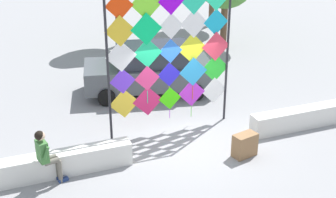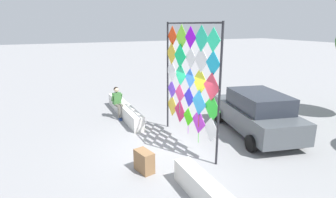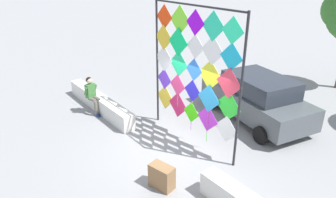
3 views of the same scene
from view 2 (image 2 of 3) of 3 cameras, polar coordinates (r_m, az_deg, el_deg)
The scene contains 6 objects.
ground at distance 9.63m, azimuth -0.56°, elevation -10.46°, with size 120.00×120.00×0.00m, color gray.
plaza_ledge_left at distance 13.02m, azimuth -9.07°, elevation -2.27°, with size 4.48×0.45×0.61m, color silver.
kite_display_rack at distance 9.47m, azimuth 4.48°, elevation 4.61°, with size 3.69×0.10×4.28m.
seated_vendor at distance 12.65m, azimuth -10.42°, elevation -0.26°, with size 0.67×0.55×1.45m.
parked_car at distance 11.22m, azimuth 17.94°, elevation -2.75°, with size 4.64×2.80×1.68m.
cardboard_box_large at distance 8.23m, azimuth -4.98°, elevation -12.79°, with size 0.64×0.35×0.64m, color olive.
Camera 2 is at (7.94, -3.50, 4.18)m, focal length 29.29 mm.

